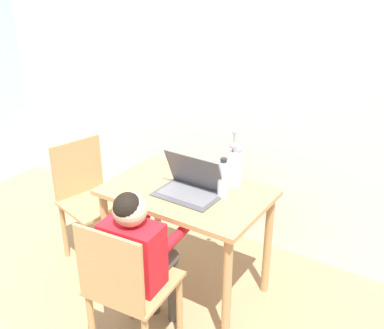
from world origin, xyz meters
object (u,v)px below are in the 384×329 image
laptop (190,185)px  water_bottle (223,179)px  chair_spare (90,199)px  flower_vase (234,166)px  person_seated (139,250)px  chair_occupied (127,289)px

laptop → water_bottle: water_bottle is taller
chair_spare → flower_vase: (1.00, 0.25, 0.41)m
flower_vase → laptop: bearing=-124.8°
laptop → water_bottle: bearing=22.1°
chair_spare → flower_vase: flower_vase is taller
laptop → chair_spare: bearing=-178.3°
person_seated → chair_occupied: bearing=90.0°
chair_occupied → person_seated: 0.21m
chair_spare → water_bottle: bearing=-71.2°
chair_occupied → flower_vase: flower_vase is taller
chair_occupied → chair_spare: size_ratio=1.00×
chair_occupied → laptop: 0.69m
flower_vase → water_bottle: flower_vase is taller
chair_occupied → water_bottle: (0.17, 0.67, 0.39)m
chair_occupied → flower_vase: size_ratio=2.39×
chair_occupied → laptop: bearing=-94.5°
chair_occupied → flower_vase: bearing=-105.7°
chair_spare → person_seated: person_seated is taller
chair_spare → water_bottle: 1.09m
laptop → flower_vase: 0.29m
chair_spare → water_bottle: water_bottle is taller
flower_vase → chair_occupied: bearing=-100.4°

